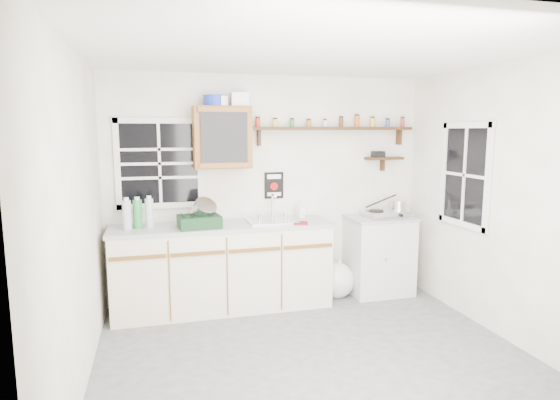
# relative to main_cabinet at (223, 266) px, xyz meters

# --- Properties ---
(room) EXTENTS (3.64, 3.24, 2.54)m
(room) POSITION_rel_main_cabinet_xyz_m (0.58, -1.30, 0.79)
(room) COLOR #49494B
(room) RESTS_ON ground
(main_cabinet) EXTENTS (2.31, 0.63, 0.92)m
(main_cabinet) POSITION_rel_main_cabinet_xyz_m (0.00, 0.00, 0.00)
(main_cabinet) COLOR beige
(main_cabinet) RESTS_ON floor
(right_cabinet) EXTENTS (0.73, 0.57, 0.91)m
(right_cabinet) POSITION_rel_main_cabinet_xyz_m (1.83, 0.03, -0.01)
(right_cabinet) COLOR beige
(right_cabinet) RESTS_ON floor
(sink) EXTENTS (0.52, 0.44, 0.29)m
(sink) POSITION_rel_main_cabinet_xyz_m (0.54, 0.01, 0.47)
(sink) COLOR #BCBBC0
(sink) RESTS_ON main_cabinet
(upper_cabinet) EXTENTS (0.60, 0.32, 0.65)m
(upper_cabinet) POSITION_rel_main_cabinet_xyz_m (0.03, 0.14, 1.36)
(upper_cabinet) COLOR brown
(upper_cabinet) RESTS_ON wall_back
(upper_cabinet_clutter) EXTENTS (0.47, 0.24, 0.14)m
(upper_cabinet_clutter) POSITION_rel_main_cabinet_xyz_m (0.06, 0.14, 1.75)
(upper_cabinet_clutter) COLOR #182EA1
(upper_cabinet_clutter) RESTS_ON upper_cabinet
(spice_shelf) EXTENTS (1.91, 0.18, 0.35)m
(spice_shelf) POSITION_rel_main_cabinet_xyz_m (1.32, 0.21, 1.46)
(spice_shelf) COLOR black
(spice_shelf) RESTS_ON wall_back
(secondary_shelf) EXTENTS (0.45, 0.16, 0.24)m
(secondary_shelf) POSITION_rel_main_cabinet_xyz_m (1.94, 0.22, 1.12)
(secondary_shelf) COLOR black
(secondary_shelf) RESTS_ON wall_back
(warning_sign) EXTENTS (0.22, 0.02, 0.30)m
(warning_sign) POSITION_rel_main_cabinet_xyz_m (0.63, 0.29, 0.82)
(warning_sign) COLOR black
(warning_sign) RESTS_ON wall_back
(window_back) EXTENTS (0.93, 0.03, 0.98)m
(window_back) POSITION_rel_main_cabinet_xyz_m (-0.62, 0.29, 1.09)
(window_back) COLOR black
(window_back) RESTS_ON wall_back
(window_right) EXTENTS (0.03, 0.78, 1.08)m
(window_right) POSITION_rel_main_cabinet_xyz_m (2.37, -0.75, 0.99)
(window_right) COLOR black
(window_right) RESTS_ON wall_back
(water_bottles) EXTENTS (0.30, 0.14, 0.33)m
(water_bottles) POSITION_rel_main_cabinet_xyz_m (-0.85, -0.00, 0.61)
(water_bottles) COLOR #A1B4BD
(water_bottles) RESTS_ON main_cabinet
(dish_rack) EXTENTS (0.44, 0.35, 0.31)m
(dish_rack) POSITION_rel_main_cabinet_xyz_m (-0.23, -0.11, 0.56)
(dish_rack) COLOR black
(dish_rack) RESTS_ON main_cabinet
(soap_bottle) EXTENTS (0.10, 0.10, 0.18)m
(soap_bottle) POSITION_rel_main_cabinet_xyz_m (0.91, 0.15, 0.55)
(soap_bottle) COLOR white
(soap_bottle) RESTS_ON main_cabinet
(rag) EXTENTS (0.17, 0.15, 0.02)m
(rag) POSITION_rel_main_cabinet_xyz_m (0.81, -0.20, 0.47)
(rag) COLOR maroon
(rag) RESTS_ON main_cabinet
(hotplate) EXTENTS (0.59, 0.37, 0.08)m
(hotplate) POSITION_rel_main_cabinet_xyz_m (1.91, 0.01, 0.49)
(hotplate) COLOR #BCBBC0
(hotplate) RESTS_ON right_cabinet
(saucepan) EXTENTS (0.43, 0.26, 0.19)m
(saucepan) POSITION_rel_main_cabinet_xyz_m (2.05, 0.01, 0.58)
(saucepan) COLOR #BCBBC0
(saucepan) RESTS_ON hotplate
(trash_bag) EXTENTS (0.41, 0.37, 0.47)m
(trash_bag) POSITION_rel_main_cabinet_xyz_m (1.31, 0.00, -0.26)
(trash_bag) COLOR silver
(trash_bag) RESTS_ON floor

